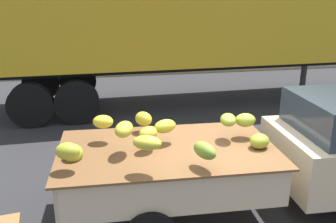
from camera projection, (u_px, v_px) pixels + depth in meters
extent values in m
plane|color=#28282B|center=(223.00, 210.00, 5.50)|extent=(220.00, 220.00, 0.00)
cube|color=gray|center=(144.00, 71.00, 14.59)|extent=(80.00, 0.80, 0.16)
cube|color=#CCB793|center=(167.00, 181.00, 5.17)|extent=(2.90, 1.72, 0.08)
cube|color=#CCB793|center=(160.00, 142.00, 5.83)|extent=(2.85, 0.14, 0.44)
cube|color=#CCB793|center=(177.00, 194.00, 4.35)|extent=(2.85, 0.14, 0.44)
cube|color=#CCB793|center=(263.00, 157.00, 5.29)|extent=(0.10, 1.63, 0.44)
cube|color=#CCB793|center=(64.00, 171.00, 4.89)|extent=(0.10, 1.63, 0.44)
cube|color=#B21914|center=(160.00, 144.00, 5.87)|extent=(2.73, 0.10, 0.07)
cube|color=brown|center=(167.00, 149.00, 5.02)|extent=(3.02, 1.84, 0.03)
ellipsoid|color=gold|center=(124.00, 129.00, 4.72)|extent=(0.33, 0.43, 0.19)
ellipsoid|color=gold|center=(148.00, 134.00, 4.85)|extent=(0.35, 0.34, 0.20)
ellipsoid|color=yellow|center=(103.00, 122.00, 5.13)|extent=(0.34, 0.29, 0.18)
ellipsoid|color=#90A22F|center=(245.00, 120.00, 5.29)|extent=(0.30, 0.24, 0.19)
ellipsoid|color=olive|center=(228.00, 120.00, 5.19)|extent=(0.30, 0.38, 0.17)
ellipsoid|color=gold|center=(143.00, 119.00, 5.50)|extent=(0.34, 0.36, 0.21)
ellipsoid|color=gold|center=(165.00, 126.00, 5.08)|extent=(0.39, 0.33, 0.19)
ellipsoid|color=#95A52F|center=(73.00, 153.00, 4.69)|extent=(0.28, 0.33, 0.23)
ellipsoid|color=gold|center=(147.00, 143.00, 4.20)|extent=(0.41, 0.35, 0.17)
ellipsoid|color=olive|center=(205.00, 151.00, 4.37)|extent=(0.31, 0.41, 0.20)
ellipsoid|color=#ABAF2E|center=(68.00, 151.00, 4.30)|extent=(0.34, 0.29, 0.20)
ellipsoid|color=olive|center=(259.00, 141.00, 4.99)|extent=(0.38, 0.37, 0.20)
cylinder|color=black|center=(317.00, 160.00, 6.39)|extent=(0.65, 0.22, 0.64)
cylinder|color=black|center=(140.00, 173.00, 5.94)|extent=(0.65, 0.22, 0.64)
cube|color=gold|center=(205.00, 11.00, 10.16)|extent=(12.08, 2.91, 2.70)
cube|color=black|center=(203.00, 64.00, 10.63)|extent=(11.05, 0.78, 0.30)
cylinder|color=black|center=(78.00, 80.00, 11.17)|extent=(1.09, 0.34, 1.08)
cylinder|color=black|center=(77.00, 102.00, 8.95)|extent=(1.09, 0.34, 1.08)
cylinder|color=black|center=(41.00, 82.00, 10.95)|extent=(1.09, 0.34, 1.08)
cylinder|color=black|center=(31.00, 105.00, 8.72)|extent=(1.09, 0.34, 1.08)
cylinder|color=#38383A|center=(303.00, 75.00, 11.45)|extent=(0.18, 0.18, 1.25)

